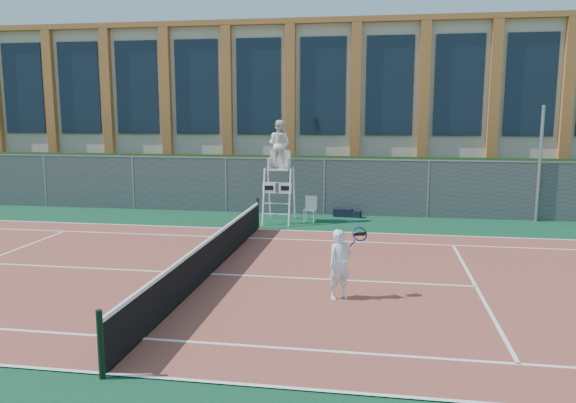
# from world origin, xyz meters

# --- Properties ---
(ground) EXTENTS (120.00, 120.00, 0.00)m
(ground) POSITION_xyz_m (0.00, 0.00, 0.00)
(ground) COLOR #233814
(apron) EXTENTS (36.00, 20.00, 0.01)m
(apron) POSITION_xyz_m (0.00, 1.00, 0.01)
(apron) COLOR #0E3E22
(apron) RESTS_ON ground
(tennis_court) EXTENTS (23.77, 10.97, 0.02)m
(tennis_court) POSITION_xyz_m (0.00, 0.00, 0.02)
(tennis_court) COLOR brown
(tennis_court) RESTS_ON apron
(tennis_net) EXTENTS (0.10, 11.30, 1.10)m
(tennis_net) POSITION_xyz_m (0.00, 0.00, 0.54)
(tennis_net) COLOR black
(tennis_net) RESTS_ON ground
(fence) EXTENTS (40.00, 0.06, 2.20)m
(fence) POSITION_xyz_m (0.00, 8.80, 1.10)
(fence) COLOR #595E60
(fence) RESTS_ON ground
(hedge) EXTENTS (40.00, 1.40, 2.20)m
(hedge) POSITION_xyz_m (0.00, 10.00, 1.10)
(hedge) COLOR black
(hedge) RESTS_ON ground
(building) EXTENTS (45.00, 10.60, 8.22)m
(building) POSITION_xyz_m (0.00, 17.95, 4.15)
(building) COLOR beige
(building) RESTS_ON ground
(steel_pole) EXTENTS (0.12, 0.12, 4.29)m
(steel_pole) POSITION_xyz_m (9.95, 8.70, 2.14)
(steel_pole) COLOR #9EA0A5
(steel_pole) RESTS_ON ground
(umpire_chair) EXTENTS (1.06, 1.63, 3.80)m
(umpire_chair) POSITION_xyz_m (0.51, 7.05, 2.78)
(umpire_chair) COLOR white
(umpire_chair) RESTS_ON ground
(plastic_chair) EXTENTS (0.49, 0.49, 0.95)m
(plastic_chair) POSITION_xyz_m (1.64, 7.26, 0.57)
(plastic_chair) COLOR silver
(plastic_chair) RESTS_ON apron
(sports_bag_near) EXTENTS (0.74, 0.34, 0.31)m
(sports_bag_near) POSITION_xyz_m (2.77, 8.45, 0.16)
(sports_bag_near) COLOR black
(sports_bag_near) RESTS_ON apron
(sports_bag_far) EXTENTS (0.68, 0.41, 0.26)m
(sports_bag_far) POSITION_xyz_m (3.15, 8.42, 0.14)
(sports_bag_far) COLOR black
(sports_bag_far) RESTS_ON apron
(tennis_player) EXTENTS (0.93, 0.73, 1.55)m
(tennis_player) POSITION_xyz_m (3.33, -1.33, 0.80)
(tennis_player) COLOR white
(tennis_player) RESTS_ON tennis_court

